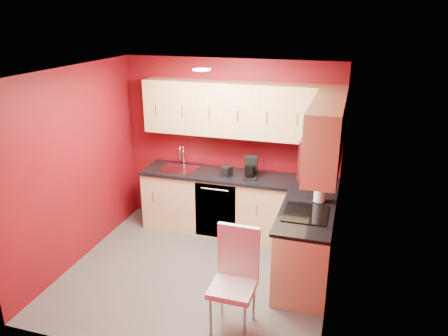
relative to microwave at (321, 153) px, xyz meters
The scene contains 21 objects.
floor 2.18m from the microwave, behind, with size 3.20×3.20×0.00m, color #484644.
ceiling 1.64m from the microwave, behind, with size 3.20×3.20×0.00m, color white.
wall_back 1.95m from the microwave, 136.99° to the left, with size 3.20×3.20×0.00m, color maroon.
wall_front 2.24m from the microwave, 129.35° to the right, with size 3.20×3.20×0.00m, color maroon.
wall_left 3.03m from the microwave, behind, with size 3.00×3.00×0.00m, color maroon.
wall_right 0.50m from the microwave, 44.09° to the right, with size 3.00×3.00×0.00m, color maroon.
base_cabinets_back 1.98m from the microwave, 140.04° to the left, with size 2.80×0.60×0.87m, color #E9C385.
base_cabinets_right 1.23m from the microwave, 151.81° to the left, with size 0.60×1.30×0.87m, color #E9C385.
countertop_back 1.73m from the microwave, 140.47° to the left, with size 2.80×0.63×0.04m, color black.
countertop_right 0.78m from the microwave, 162.04° to the left, with size 0.63×1.27×0.04m, color black.
upper_cabinets_back 1.65m from the microwave, 136.69° to the left, with size 2.80×0.35×0.75m, color tan.
upper_cabinets_right 0.33m from the microwave, 82.65° to the left, with size 0.35×1.55×0.75m.
microwave is the anchor object (origin of this frame).
cooktop 0.75m from the microwave, behind, with size 0.50×0.55×0.01m, color black.
sink 2.43m from the microwave, 154.40° to the left, with size 0.52×0.42×0.35m.
dishwasher_front 2.02m from the microwave, 153.81° to the left, with size 0.60×0.02×0.82m, color black.
downlight 1.62m from the microwave, behind, with size 0.20×0.20×0.01m, color white.
coffee_maker 1.48m from the microwave, 137.16° to the left, with size 0.18×0.24×0.30m, color black, non-canonical shape.
napkin_holder 1.76m from the microwave, 145.53° to the left, with size 0.13×0.13×0.14m, color black, non-canonical shape.
paper_towel 0.71m from the microwave, 90.23° to the left, with size 0.18×0.18×0.31m, color white, non-canonical shape.
dining_chair 1.67m from the microwave, 124.00° to the right, with size 0.44×0.46×1.08m, color silver, non-canonical shape.
Camera 1 is at (1.70, -4.42, 3.11)m, focal length 35.00 mm.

